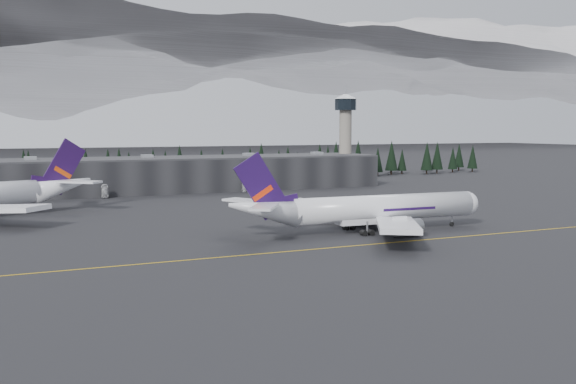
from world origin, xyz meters
name	(u,v)px	position (x,y,z in m)	size (l,w,h in m)	color
ground	(329,246)	(0.00, 0.00, 0.00)	(1400.00, 1400.00, 0.00)	black
taxiline	(334,248)	(0.00, -2.00, 0.01)	(400.00, 0.40, 0.02)	gold
terminal	(174,174)	(0.00, 125.00, 6.30)	(160.00, 30.00, 12.60)	black
control_tower	(345,128)	(75.00, 128.00, 23.41)	(10.00, 10.00, 37.70)	gray
treeline	(153,166)	(0.00, 162.00, 7.50)	(360.00, 20.00, 15.00)	black
mountain_ridge	(41,143)	(0.00, 1000.00, 0.00)	(4400.00, 900.00, 420.00)	white
jet_main	(363,209)	(14.94, 11.96, 5.21)	(62.83, 57.93, 18.46)	white
gse_vehicle_a	(105,196)	(-27.97, 107.49, 0.67)	(2.24, 4.85, 1.35)	silver
gse_vehicle_b	(245,190)	(21.80, 107.80, 0.73)	(1.72, 4.28, 1.46)	silver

